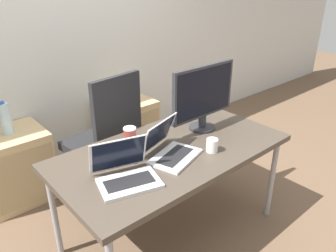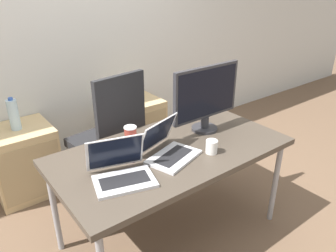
# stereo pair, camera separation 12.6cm
# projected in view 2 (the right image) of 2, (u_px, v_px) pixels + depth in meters

# --- Properties ---
(ground_plane) EXTENTS (14.00, 14.00, 0.00)m
(ground_plane) POSITION_uv_depth(u_px,v_px,m) (171.00, 232.00, 2.46)
(ground_plane) COLOR brown
(wall_back) EXTENTS (10.00, 0.05, 2.60)m
(wall_back) POSITION_uv_depth(u_px,v_px,m) (73.00, 30.00, 2.96)
(wall_back) COLOR silver
(wall_back) RESTS_ON ground_plane
(desk) EXTENTS (1.55, 0.82, 0.72)m
(desk) POSITION_uv_depth(u_px,v_px,m) (172.00, 155.00, 2.18)
(desk) COLOR #473D33
(desk) RESTS_ON ground_plane
(office_chair) EXTENTS (0.56, 0.59, 1.11)m
(office_chair) POSITION_uv_depth(u_px,v_px,m) (110.00, 150.00, 2.73)
(office_chair) COLOR #232326
(office_chair) RESTS_ON ground_plane
(cabinet_left) EXTENTS (0.51, 0.49, 0.60)m
(cabinet_left) POSITION_uv_depth(u_px,v_px,m) (24.00, 161.00, 2.81)
(cabinet_left) COLOR tan
(cabinet_left) RESTS_ON ground_plane
(cabinet_right) EXTENTS (0.51, 0.49, 0.60)m
(cabinet_right) POSITION_uv_depth(u_px,v_px,m) (134.00, 127.00, 3.42)
(cabinet_right) COLOR tan
(cabinet_right) RESTS_ON ground_plane
(water_bottle) EXTENTS (0.08, 0.08, 0.27)m
(water_bottle) POSITION_uv_depth(u_px,v_px,m) (14.00, 115.00, 2.63)
(water_bottle) COLOR silver
(water_bottle) RESTS_ON cabinet_left
(laptop_left) EXTENTS (0.38, 0.36, 0.23)m
(laptop_left) POSITION_uv_depth(u_px,v_px,m) (121.00, 171.00, 1.82)
(laptop_left) COLOR silver
(laptop_left) RESTS_ON desk
(laptop_right) EXTENTS (0.38, 0.39, 0.22)m
(laptop_right) POSITION_uv_depth(u_px,v_px,m) (168.00, 149.00, 2.05)
(laptop_right) COLOR silver
(laptop_right) RESTS_ON desk
(monitor) EXTENTS (0.57, 0.19, 0.48)m
(monitor) POSITION_uv_depth(u_px,v_px,m) (206.00, 97.00, 2.31)
(monitor) COLOR #2D2D33
(monitor) RESTS_ON desk
(coffee_cup_white) EXTENTS (0.08, 0.08, 0.09)m
(coffee_cup_white) POSITION_uv_depth(u_px,v_px,m) (212.00, 147.00, 2.09)
(coffee_cup_white) COLOR white
(coffee_cup_white) RESTS_ON desk
(coffee_cup_brown) EXTENTS (0.09, 0.09, 0.13)m
(coffee_cup_brown) POSITION_uv_depth(u_px,v_px,m) (131.00, 135.00, 2.19)
(coffee_cup_brown) COLOR maroon
(coffee_cup_brown) RESTS_ON desk
(scissors) EXTENTS (0.06, 0.17, 0.01)m
(scissors) POSITION_uv_depth(u_px,v_px,m) (130.00, 157.00, 2.05)
(scissors) COLOR #B2B2B7
(scissors) RESTS_ON desk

